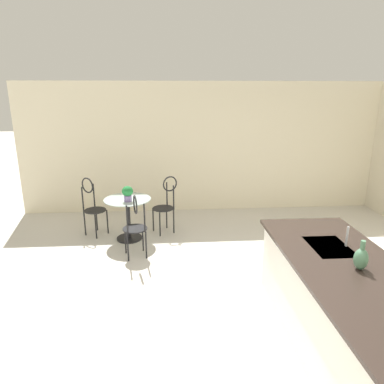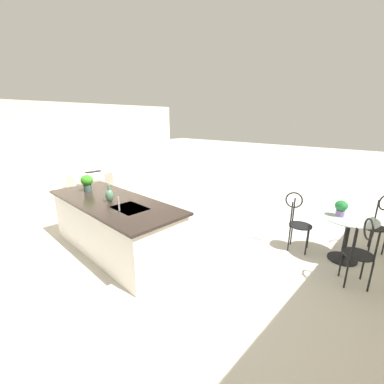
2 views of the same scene
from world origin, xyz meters
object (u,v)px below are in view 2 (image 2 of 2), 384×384
Objects in this scene: bistro_table at (347,235)px; vase_on_counter at (109,195)px; potted_plant_on_table at (341,207)px; potted_plant_counter_far at (87,182)px; chair_toward_desk at (298,219)px; writing_desk at (91,180)px; chair_near_window at (377,221)px; chair_by_island at (361,249)px; keyboard at (93,172)px.

vase_on_counter is (2.96, 2.46, 0.58)m from bistro_table.
potted_plant_on_table is 4.43m from potted_plant_counter_far.
chair_toward_desk is 0.87× the size of writing_desk.
bistro_table is 0.73m from chair_near_window.
chair_toward_desk is at bearing -169.36° from writing_desk.
bistro_table is at bearing -147.88° from potted_plant_counter_far.
chair_near_window is 1.00× the size of chair_toward_desk.
potted_plant_on_table is at bearing 58.01° from chair_near_window.
chair_near_window is at bearing -113.66° from bistro_table.
potted_plant_on_table is (0.14, 0.02, 0.44)m from bistro_table.
potted_plant_counter_far is 0.90m from vase_on_counter.
chair_by_island is 6.70m from keyboard.
potted_plant_on_table is (-6.24, -1.12, 0.13)m from keyboard.
writing_desk is (5.63, 1.06, -0.06)m from chair_toward_desk.
writing_desk is 4.17× the size of vase_on_counter.
chair_by_island is at bearing -175.78° from keyboard.
chair_toward_desk reaches higher than bistro_table.
chair_toward_desk is (1.02, -0.47, 0.00)m from chair_by_island.
chair_near_window is 0.87× the size of writing_desk.
potted_plant_counter_far is (4.15, 3.08, 0.53)m from chair_near_window.
chair_toward_desk is (1.01, 0.84, 0.00)m from chair_near_window.
chair_toward_desk is at bearing -144.47° from potted_plant_counter_far.
vase_on_counter reaches higher than keyboard.
chair_toward_desk is at bearing -134.49° from vase_on_counter.
potted_plant_on_table reaches higher than bistro_table.
bistro_table is 0.77× the size of chair_by_island.
potted_plant_on_table is 3.73m from vase_on_counter.
writing_desk is 3.86× the size of potted_plant_counter_far.
writing_desk is 2.73× the size of keyboard.
chair_by_island is at bearing -174.92° from writing_desk.
vase_on_counter is (3.26, 1.81, 0.46)m from chair_by_island.
keyboard is (0.02, -0.10, 0.25)m from writing_desk.
vase_on_counter reaches higher than bistro_table.
potted_plant_counter_far reaches higher than vase_on_counter.
bistro_table is at bearing -140.27° from vase_on_counter.
bistro_table is at bearing -165.70° from chair_toward_desk.
bistro_table is 1.82× the size of keyboard.
bistro_table is at bearing 66.34° from chair_near_window.
potted_plant_counter_far is (3.13, 2.24, 0.53)m from chair_toward_desk.
potted_plant_counter_far is (3.86, 2.42, 0.65)m from bistro_table.
writing_desk is (6.36, 1.24, 0.06)m from bistro_table.
chair_by_island is 6.68m from writing_desk.
chair_toward_desk is 5.74m from keyboard.
chair_near_window is (-0.29, -0.66, 0.13)m from bistro_table.
chair_near_window is 5.19m from potted_plant_counter_far.
potted_plant_counter_far is at bearing 32.12° from bistro_table.
vase_on_counter is (2.82, 2.43, 0.14)m from potted_plant_on_table.
potted_plant_on_table is at bearing -168.92° from writing_desk.
chair_by_island is 4.55m from potted_plant_counter_far.
keyboard is 2.85m from potted_plant_counter_far.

